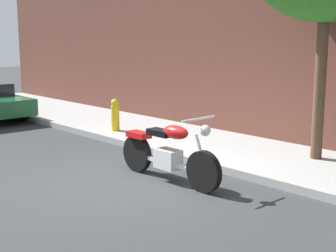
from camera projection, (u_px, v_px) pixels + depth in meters
ground_plane at (135, 183)px, 8.02m from camera, size 60.00×60.00×0.00m
sidewalk at (239, 152)px, 9.80m from camera, size 24.21×2.49×0.14m
motorcycle at (168, 153)px, 8.03m from camera, size 2.27×0.70×1.15m
fire_hydrant at (115, 117)px, 11.64m from camera, size 0.20×0.20×0.91m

